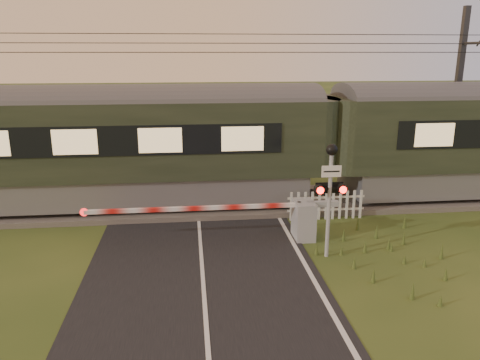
{
  "coord_description": "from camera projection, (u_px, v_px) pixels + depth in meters",
  "views": [
    {
      "loc": [
        -0.24,
        -10.02,
        5.51
      ],
      "look_at": [
        1.22,
        3.2,
        1.86
      ],
      "focal_mm": 35.0,
      "sensor_mm": 36.0,
      "label": 1
    }
  ],
  "objects": [
    {
      "name": "ground",
      "position": [
        204.0,
        292.0,
        11.09
      ],
      "size": [
        160.0,
        160.0,
        0.0
      ],
      "primitive_type": "plane",
      "color": "#2B4219",
      "rests_on": "ground"
    },
    {
      "name": "picket_fence",
      "position": [
        326.0,
        205.0,
        15.83
      ],
      "size": [
        2.66,
        0.08,
        0.99
      ],
      "color": "silver",
      "rests_on": "ground"
    },
    {
      "name": "road",
      "position": [
        205.0,
        297.0,
        10.87
      ],
      "size": [
        6.0,
        140.0,
        0.03
      ],
      "color": "black",
      "rests_on": "ground"
    },
    {
      "name": "train",
      "position": [
        327.0,
        141.0,
        17.21
      ],
      "size": [
        44.19,
        3.05,
        4.12
      ],
      "color": "slate",
      "rests_on": "ground"
    },
    {
      "name": "boom_gate",
      "position": [
        291.0,
        218.0,
        14.14
      ],
      "size": [
        7.62,
        0.9,
        1.2
      ],
      "color": "gray",
      "rests_on": "ground"
    },
    {
      "name": "track_bed",
      "position": [
        198.0,
        204.0,
        17.31
      ],
      "size": [
        140.0,
        3.4,
        0.39
      ],
      "color": "#47423D",
      "rests_on": "ground"
    },
    {
      "name": "crossing_signal",
      "position": [
        330.0,
        181.0,
        12.47
      ],
      "size": [
        0.81,
        0.34,
        3.19
      ],
      "color": "gray",
      "rests_on": "ground"
    },
    {
      "name": "overhead_wires",
      "position": [
        194.0,
        45.0,
        15.81
      ],
      "size": [
        120.0,
        0.62,
        0.62
      ],
      "color": "black",
      "rests_on": "ground"
    },
    {
      "name": "catenary_mast",
      "position": [
        458.0,
        94.0,
        19.62
      ],
      "size": [
        0.23,
        2.46,
        7.31
      ],
      "color": "#2D2D30",
      "rests_on": "ground"
    }
  ]
}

